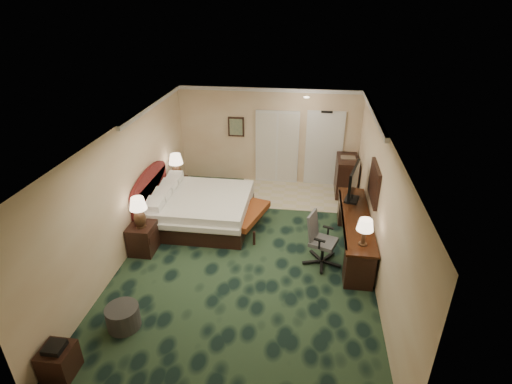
# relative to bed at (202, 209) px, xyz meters

# --- Properties ---
(floor) EXTENTS (5.00, 7.50, 0.00)m
(floor) POSITION_rel_bed_xyz_m (1.29, -1.18, -0.35)
(floor) COLOR black
(floor) RESTS_ON ground
(ceiling) EXTENTS (5.00, 7.50, 0.00)m
(ceiling) POSITION_rel_bed_xyz_m (1.29, -1.18, 2.35)
(ceiling) COLOR white
(ceiling) RESTS_ON wall_back
(wall_back) EXTENTS (5.00, 0.00, 2.70)m
(wall_back) POSITION_rel_bed_xyz_m (1.29, 2.57, 1.00)
(wall_back) COLOR tan
(wall_back) RESTS_ON ground
(wall_front) EXTENTS (5.00, 0.00, 2.70)m
(wall_front) POSITION_rel_bed_xyz_m (1.29, -4.93, 1.00)
(wall_front) COLOR tan
(wall_front) RESTS_ON ground
(wall_left) EXTENTS (0.00, 7.50, 2.70)m
(wall_left) POSITION_rel_bed_xyz_m (-1.21, -1.18, 1.00)
(wall_left) COLOR tan
(wall_left) RESTS_ON ground
(wall_right) EXTENTS (0.00, 7.50, 2.70)m
(wall_right) POSITION_rel_bed_xyz_m (3.79, -1.18, 1.00)
(wall_right) COLOR tan
(wall_right) RESTS_ON ground
(crown_molding) EXTENTS (5.00, 7.50, 0.10)m
(crown_molding) POSITION_rel_bed_xyz_m (1.29, -1.18, 2.30)
(crown_molding) COLOR silver
(crown_molding) RESTS_ON wall_back
(tile_patch) EXTENTS (3.20, 1.70, 0.01)m
(tile_patch) POSITION_rel_bed_xyz_m (2.19, 1.72, -0.35)
(tile_patch) COLOR #C3B98F
(tile_patch) RESTS_ON ground
(headboard) EXTENTS (0.12, 2.00, 1.40)m
(headboard) POSITION_rel_bed_xyz_m (-1.15, -0.18, 0.35)
(headboard) COLOR #4C0E09
(headboard) RESTS_ON ground
(entry_door) EXTENTS (1.02, 0.06, 2.18)m
(entry_door) POSITION_rel_bed_xyz_m (2.84, 2.54, 0.70)
(entry_door) COLOR silver
(entry_door) RESTS_ON ground
(closet_doors) EXTENTS (1.20, 0.06, 2.10)m
(closet_doors) POSITION_rel_bed_xyz_m (1.54, 2.53, 0.70)
(closet_doors) COLOR silver
(closet_doors) RESTS_ON ground
(wall_art) EXTENTS (0.45, 0.06, 0.55)m
(wall_art) POSITION_rel_bed_xyz_m (0.39, 2.53, 1.25)
(wall_art) COLOR #48675A
(wall_art) RESTS_ON wall_back
(wall_mirror) EXTENTS (0.05, 0.95, 0.75)m
(wall_mirror) POSITION_rel_bed_xyz_m (3.75, -0.58, 1.20)
(wall_mirror) COLOR white
(wall_mirror) RESTS_ON wall_right
(bed) EXTENTS (2.22, 2.05, 0.70)m
(bed) POSITION_rel_bed_xyz_m (0.00, 0.00, 0.00)
(bed) COLOR silver
(bed) RESTS_ON ground
(nightstand_near) EXTENTS (0.51, 0.58, 0.63)m
(nightstand_near) POSITION_rel_bed_xyz_m (-0.93, -1.32, -0.03)
(nightstand_near) COLOR black
(nightstand_near) RESTS_ON ground
(nightstand_far) EXTENTS (0.46, 0.53, 0.57)m
(nightstand_far) POSITION_rel_bed_xyz_m (-0.96, 1.11, -0.06)
(nightstand_far) COLOR black
(nightstand_far) RESTS_ON ground
(lamp_near) EXTENTS (0.45, 0.45, 0.67)m
(lamp_near) POSITION_rel_bed_xyz_m (-0.91, -1.36, 0.62)
(lamp_near) COLOR black
(lamp_near) RESTS_ON nightstand_near
(lamp_far) EXTENTS (0.44, 0.44, 0.69)m
(lamp_far) POSITION_rel_bed_xyz_m (-0.94, 1.13, 0.57)
(lamp_far) COLOR black
(lamp_far) RESTS_ON nightstand_far
(bed_bench) EXTENTS (0.85, 1.46, 0.47)m
(bed_bench) POSITION_rel_bed_xyz_m (1.17, -0.18, -0.12)
(bed_bench) COLOR brown
(bed_bench) RESTS_ON ground
(ottoman) EXTENTS (0.57, 0.57, 0.39)m
(ottoman) POSITION_rel_bed_xyz_m (-0.44, -3.42, -0.16)
(ottoman) COLOR #2C2C2C
(ottoman) RESTS_ON ground
(side_table) EXTENTS (0.44, 0.44, 0.48)m
(side_table) POSITION_rel_bed_xyz_m (-0.96, -4.41, -0.11)
(side_table) COLOR black
(side_table) RESTS_ON ground
(desk) EXTENTS (0.59, 2.75, 0.79)m
(desk) POSITION_rel_bed_xyz_m (3.48, -0.65, 0.05)
(desk) COLOR black
(desk) RESTS_ON ground
(tv) EXTENTS (0.35, 1.03, 0.81)m
(tv) POSITION_rel_bed_xyz_m (3.43, 0.09, 0.85)
(tv) COLOR black
(tv) RESTS_ON desk
(desk_lamp) EXTENTS (0.37, 0.37, 0.54)m
(desk_lamp) POSITION_rel_bed_xyz_m (3.50, -1.66, 0.71)
(desk_lamp) COLOR black
(desk_lamp) RESTS_ON desk
(desk_chair) EXTENTS (0.81, 0.78, 1.10)m
(desk_chair) POSITION_rel_bed_xyz_m (2.82, -1.24, 0.20)
(desk_chair) COLOR #474851
(desk_chair) RESTS_ON ground
(minibar) EXTENTS (0.54, 0.98, 1.03)m
(minibar) POSITION_rel_bed_xyz_m (3.47, 2.02, 0.17)
(minibar) COLOR black
(minibar) RESTS_ON ground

